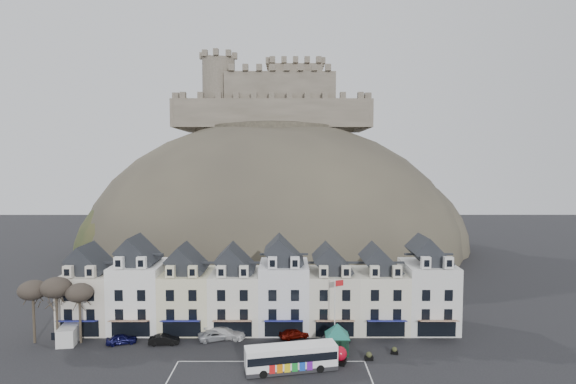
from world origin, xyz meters
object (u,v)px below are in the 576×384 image
object	(u,v)px
bus	(291,357)
car_charcoal	(335,340)
car_maroon	(294,333)
car_silver	(216,335)
bus_shelter	(337,330)
white_van	(71,333)
car_white	(225,332)
car_navy	(122,339)
car_black	(164,340)
red_buoy	(340,355)
flagpole	(336,307)

from	to	relation	value
bus	car_charcoal	distance (m)	9.21
car_maroon	car_silver	bearing A→B (deg)	71.78
bus_shelter	car_maroon	size ratio (longest dim) A/B	1.46
white_van	car_white	world-z (taller)	white_van
car_charcoal	car_navy	bearing A→B (deg)	65.47
car_silver	car_maroon	world-z (taller)	car_maroon
bus	car_black	world-z (taller)	bus
bus_shelter	car_silver	xyz separation A→B (m)	(-15.60, 4.15, -2.26)
car_navy	car_silver	bearing A→B (deg)	-100.71
red_buoy	car_charcoal	bearing A→B (deg)	90.00
white_van	car_white	xyz separation A→B (m)	(20.15, 1.01, -0.34)
car_white	car_navy	bearing A→B (deg)	108.46
car_maroon	car_black	bearing A→B (deg)	76.07
flagpole	car_navy	world-z (taller)	flagpole
red_buoy	car_silver	bearing A→B (deg)	155.62
bus	red_buoy	xyz separation A→B (m)	(5.71, 1.73, -0.57)
bus	red_buoy	world-z (taller)	bus
bus_shelter	red_buoy	distance (m)	3.45
bus	car_navy	size ratio (longest dim) A/B	2.82
car_white	white_van	bearing A→B (deg)	103.02
bus_shelter	car_white	world-z (taller)	bus_shelter
car_black	car_charcoal	world-z (taller)	car_charcoal
bus_shelter	car_charcoal	xyz separation A→B (m)	(-0.00, 2.51, -2.23)
bus_shelter	car_navy	distance (m)	27.77
bus	red_buoy	bearing A→B (deg)	5.27
bus	car_silver	xyz separation A→B (m)	(-9.89, 8.80, -0.98)
car_white	car_charcoal	size ratio (longest dim) A/B	1.33
white_van	car_silver	xyz separation A→B (m)	(18.95, 0.49, -0.49)
car_black	car_silver	world-z (taller)	car_black
bus_shelter	car_black	bearing A→B (deg)	174.37
white_van	car_maroon	xyz separation A→B (m)	(29.35, 1.01, -0.44)
flagpole	car_charcoal	distance (m)	4.25
flagpole	red_buoy	bearing A→B (deg)	-90.74
car_maroon	flagpole	bearing A→B (deg)	-131.53
white_van	car_navy	size ratio (longest dim) A/B	1.37
car_black	car_maroon	xyz separation A→B (m)	(16.78, 2.11, 0.05)
car_silver	car_charcoal	bearing A→B (deg)	-116.97
bus_shelter	car_maroon	xyz separation A→B (m)	(-5.20, 4.67, -2.21)
white_van	car_black	world-z (taller)	white_van
car_maroon	bus_shelter	bearing A→B (deg)	-153.00
car_charcoal	bus_shelter	bearing A→B (deg)	156.02
bus	car_maroon	distance (m)	9.38
car_navy	car_black	world-z (taller)	car_navy
bus	car_maroon	size ratio (longest dim) A/B	2.64
flagpole	car_black	world-z (taller)	flagpole
red_buoy	flagpole	bearing A→B (deg)	89.26
white_van	car_navy	bearing A→B (deg)	-16.13
white_van	car_maroon	world-z (taller)	white_van
car_silver	bus	bearing A→B (deg)	-152.63
bus	flagpole	distance (m)	9.91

